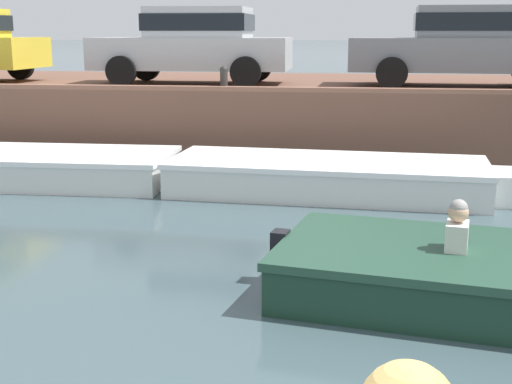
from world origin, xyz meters
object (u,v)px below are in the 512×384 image
at_px(mooring_bollard_mid, 224,77).
at_px(car_centre_grey, 467,43).
at_px(boat_moored_central_white, 343,178).
at_px(car_left_inner_silver, 195,42).

bearing_deg(mooring_bollard_mid, car_centre_grey, 18.73).
distance_m(boat_moored_central_white, car_centre_grey, 4.72).
relative_size(boat_moored_central_white, car_left_inner_silver, 1.48).
height_order(boat_moored_central_white, mooring_bollard_mid, mooring_bollard_mid).
distance_m(car_centre_grey, mooring_bollard_mid, 4.84).
bearing_deg(boat_moored_central_white, car_left_inner_silver, 131.02).
xyz_separation_m(boat_moored_central_white, car_left_inner_silver, (-3.14, 3.61, 2.02)).
xyz_separation_m(boat_moored_central_white, car_centre_grey, (2.28, 3.61, 2.02)).
bearing_deg(boat_moored_central_white, car_centre_grey, 57.67).
height_order(car_left_inner_silver, car_centre_grey, same).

